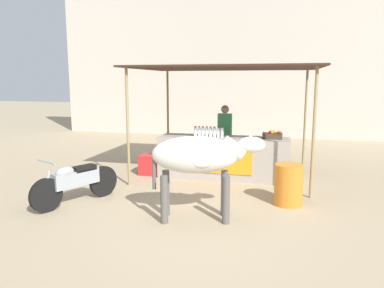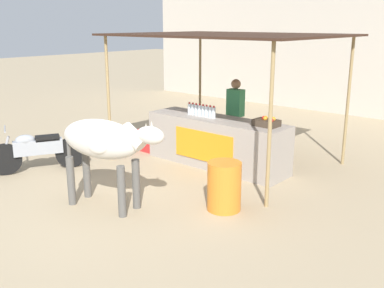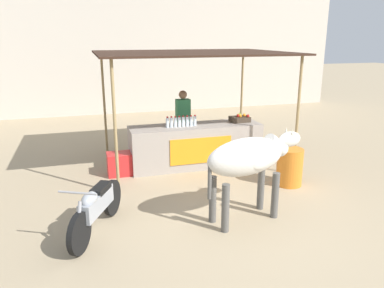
{
  "view_description": "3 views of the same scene",
  "coord_description": "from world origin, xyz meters",
  "px_view_note": "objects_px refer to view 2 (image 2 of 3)",
  "views": [
    {
      "loc": [
        1.29,
        -6.3,
        2.25
      ],
      "look_at": [
        -0.49,
        1.1,
        0.96
      ],
      "focal_mm": 35.0,
      "sensor_mm": 36.0,
      "label": 1
    },
    {
      "loc": [
        5.29,
        -4.61,
        2.78
      ],
      "look_at": [
        0.4,
        1.01,
        0.75
      ],
      "focal_mm": 42.0,
      "sensor_mm": 36.0,
      "label": 2
    },
    {
      "loc": [
        -2.44,
        -5.68,
        2.9
      ],
      "look_at": [
        -0.32,
        1.41,
        0.76
      ],
      "focal_mm": 35.0,
      "sensor_mm": 36.0,
      "label": 3
    }
  ],
  "objects_px": {
    "fruit_crate": "(267,122)",
    "water_barrel": "(224,186)",
    "stall_counter": "(216,142)",
    "motorcycle_parked": "(37,150)",
    "cow": "(104,143)",
    "cooler_box": "(153,140)",
    "vendor_behind_counter": "(235,117)"
  },
  "relations": [
    {
      "from": "water_barrel",
      "to": "stall_counter",
      "type": "bearing_deg",
      "value": 131.22
    },
    {
      "from": "vendor_behind_counter",
      "to": "motorcycle_parked",
      "type": "height_order",
      "value": "vendor_behind_counter"
    },
    {
      "from": "stall_counter",
      "to": "water_barrel",
      "type": "xyz_separation_m",
      "value": [
        1.46,
        -1.66,
        -0.1
      ]
    },
    {
      "from": "cow",
      "to": "motorcycle_parked",
      "type": "height_order",
      "value": "cow"
    },
    {
      "from": "cooler_box",
      "to": "motorcycle_parked",
      "type": "xyz_separation_m",
      "value": [
        -0.64,
        -2.44,
        0.19
      ]
    },
    {
      "from": "motorcycle_parked",
      "to": "cooler_box",
      "type": "bearing_deg",
      "value": 75.34
    },
    {
      "from": "fruit_crate",
      "to": "water_barrel",
      "type": "height_order",
      "value": "fruit_crate"
    },
    {
      "from": "vendor_behind_counter",
      "to": "stall_counter",
      "type": "bearing_deg",
      "value": -82.96
    },
    {
      "from": "fruit_crate",
      "to": "motorcycle_parked",
      "type": "bearing_deg",
      "value": -143.17
    },
    {
      "from": "cooler_box",
      "to": "motorcycle_parked",
      "type": "distance_m",
      "value": 2.53
    },
    {
      "from": "stall_counter",
      "to": "water_barrel",
      "type": "relative_size",
      "value": 3.97
    },
    {
      "from": "cow",
      "to": "water_barrel",
      "type": "bearing_deg",
      "value": 37.85
    },
    {
      "from": "stall_counter",
      "to": "vendor_behind_counter",
      "type": "xyz_separation_m",
      "value": [
        -0.09,
        0.75,
        0.37
      ]
    },
    {
      "from": "stall_counter",
      "to": "fruit_crate",
      "type": "distance_m",
      "value": 1.24
    },
    {
      "from": "cooler_box",
      "to": "water_barrel",
      "type": "bearing_deg",
      "value": -26.29
    },
    {
      "from": "stall_counter",
      "to": "vendor_behind_counter",
      "type": "relative_size",
      "value": 1.82
    },
    {
      "from": "water_barrel",
      "to": "cow",
      "type": "relative_size",
      "value": 0.41
    },
    {
      "from": "vendor_behind_counter",
      "to": "cooler_box",
      "type": "bearing_deg",
      "value": -152.33
    },
    {
      "from": "vendor_behind_counter",
      "to": "cow",
      "type": "relative_size",
      "value": 0.89
    },
    {
      "from": "stall_counter",
      "to": "motorcycle_parked",
      "type": "height_order",
      "value": "stall_counter"
    },
    {
      "from": "fruit_crate",
      "to": "cooler_box",
      "type": "bearing_deg",
      "value": -176.96
    },
    {
      "from": "vendor_behind_counter",
      "to": "water_barrel",
      "type": "distance_m",
      "value": 2.91
    },
    {
      "from": "cooler_box",
      "to": "vendor_behind_counter",
      "type": "bearing_deg",
      "value": 27.67
    },
    {
      "from": "fruit_crate",
      "to": "cow",
      "type": "bearing_deg",
      "value": -110.79
    },
    {
      "from": "cooler_box",
      "to": "stall_counter",
      "type": "bearing_deg",
      "value": 3.24
    },
    {
      "from": "water_barrel",
      "to": "cow",
      "type": "distance_m",
      "value": 1.92
    },
    {
      "from": "stall_counter",
      "to": "fruit_crate",
      "type": "relative_size",
      "value": 6.82
    },
    {
      "from": "cooler_box",
      "to": "fruit_crate",
      "type": "bearing_deg",
      "value": 3.04
    },
    {
      "from": "fruit_crate",
      "to": "cow",
      "type": "relative_size",
      "value": 0.24
    },
    {
      "from": "cow",
      "to": "motorcycle_parked",
      "type": "bearing_deg",
      "value": 174.32
    },
    {
      "from": "water_barrel",
      "to": "motorcycle_parked",
      "type": "distance_m",
      "value": 3.91
    },
    {
      "from": "cooler_box",
      "to": "cow",
      "type": "distance_m",
      "value": 3.29
    }
  ]
}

